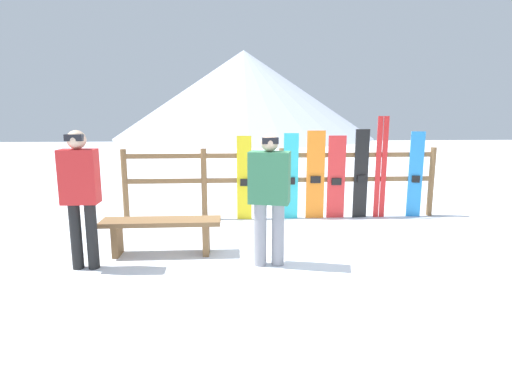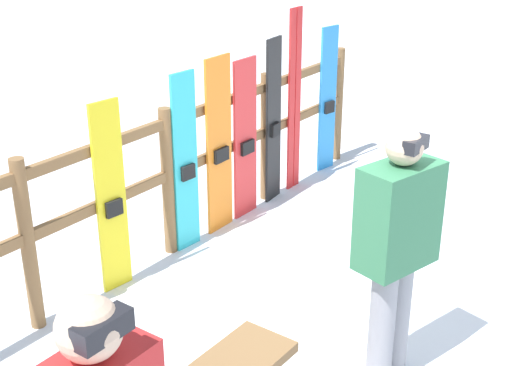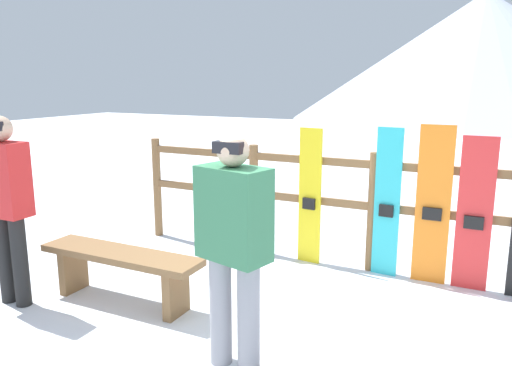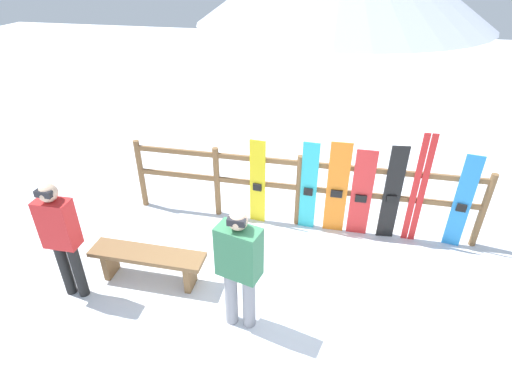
# 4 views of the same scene
# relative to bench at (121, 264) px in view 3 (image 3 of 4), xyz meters

# --- Properties ---
(mountain_backdrop) EXTENTS (18.00, 18.00, 6.00)m
(mountain_backdrop) POSITION_rel_bench_xyz_m (1.79, 23.74, 2.64)
(mountain_backdrop) COLOR #B2BCD1
(mountain_backdrop) RESTS_ON ground
(fence) EXTENTS (5.50, 0.10, 1.23)m
(fence) POSITION_rel_bench_xyz_m (1.79, 1.74, 0.37)
(fence) COLOR brown
(fence) RESTS_ON ground
(bench) EXTENTS (1.55, 0.36, 0.47)m
(bench) POSITION_rel_bench_xyz_m (0.00, 0.00, 0.00)
(bench) COLOR brown
(bench) RESTS_ON ground
(person_red) EXTENTS (0.42, 0.23, 1.66)m
(person_red) POSITION_rel_bench_xyz_m (-0.84, -0.43, 0.61)
(person_red) COLOR black
(person_red) RESTS_ON ground
(person_plaid_green) EXTENTS (0.53, 0.37, 1.61)m
(person_plaid_green) POSITION_rel_bench_xyz_m (1.38, -0.44, 0.56)
(person_plaid_green) COLOR gray
(person_plaid_green) RESTS_ON ground
(snowboard_yellow) EXTENTS (0.25, 0.07, 1.46)m
(snowboard_yellow) POSITION_rel_bench_xyz_m (1.14, 1.68, 0.37)
(snowboard_yellow) COLOR yellow
(snowboard_yellow) RESTS_ON ground
(snowboard_cyan) EXTENTS (0.25, 0.07, 1.50)m
(snowboard_cyan) POSITION_rel_bench_xyz_m (1.95, 1.68, 0.39)
(snowboard_cyan) COLOR #2DBFCC
(snowboard_cyan) RESTS_ON ground
(snowboard_orange) EXTENTS (0.32, 0.06, 1.54)m
(snowboard_orange) POSITION_rel_bench_xyz_m (2.38, 1.68, 0.41)
(snowboard_orange) COLOR orange
(snowboard_orange) RESTS_ON ground
(snowboard_red) EXTENTS (0.31, 0.05, 1.45)m
(snowboard_red) POSITION_rel_bench_xyz_m (2.75, 1.68, 0.36)
(snowboard_red) COLOR red
(snowboard_red) RESTS_ON ground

